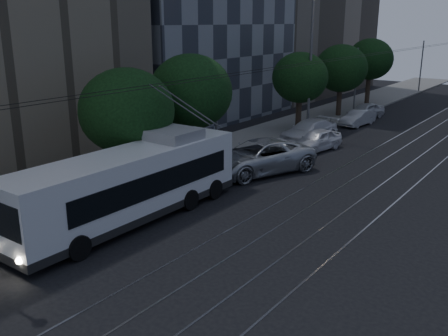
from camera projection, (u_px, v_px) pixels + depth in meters
ground at (167, 259)px, 17.86m from camera, size 120.00×120.00×0.00m
sidewalk at (273, 133)px, 37.55m from camera, size 5.00×90.00×0.15m
tram_rails at (408, 154)px, 31.90m from camera, size 4.52×90.00×0.02m
overhead_wires at (306, 91)px, 35.16m from camera, size 2.23×90.00×6.00m
trolleybus at (132, 184)px, 20.94m from camera, size 2.60×11.79×5.63m
pickup_silver at (258, 157)px, 27.78m from camera, size 5.22×7.24×1.83m
car_white_a at (317, 140)px, 32.69m from camera, size 2.26×4.27×1.39m
car_white_b at (309, 131)px, 35.16m from camera, size 2.80×5.36×1.48m
car_white_c at (358, 118)px, 40.45m from camera, size 1.73×3.89×1.24m
car_white_d at (365, 111)px, 43.49m from camera, size 2.58×4.23×1.35m
tree_1 at (127, 111)px, 23.84m from camera, size 4.59×4.59×6.12m
tree_2 at (191, 92)px, 27.44m from camera, size 4.61×4.61×6.52m
tree_3 at (300, 78)px, 37.40m from camera, size 4.20×4.20×6.00m
tree_4 at (341, 68)px, 43.17m from camera, size 4.53×4.53×6.29m
tree_5 at (370, 59)px, 48.34m from camera, size 4.39×4.39×6.60m
streetlamp_far at (317, 50)px, 35.33m from camera, size 2.50×0.44×10.38m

